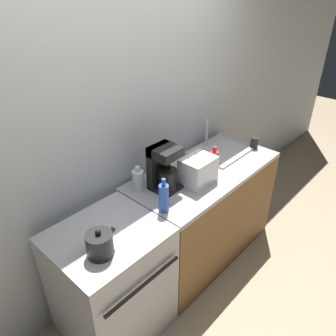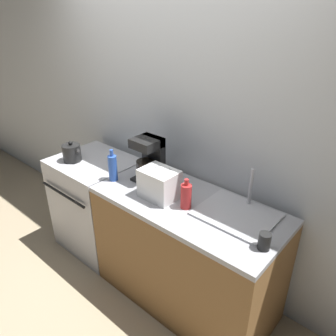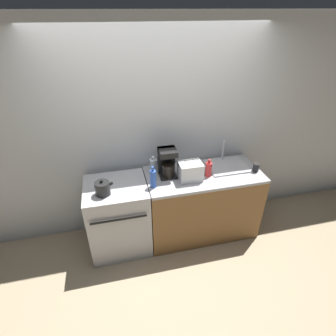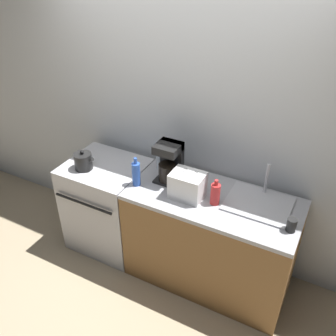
{
  "view_description": "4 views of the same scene",
  "coord_description": "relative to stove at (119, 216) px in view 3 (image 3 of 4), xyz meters",
  "views": [
    {
      "loc": [
        -1.45,
        -1.03,
        2.31
      ],
      "look_at": [
        0.07,
        0.36,
        1.1
      ],
      "focal_mm": 35.0,
      "sensor_mm": 36.0,
      "label": 1
    },
    {
      "loc": [
        1.67,
        -1.22,
        2.17
      ],
      "look_at": [
        0.25,
        0.4,
        1.07
      ],
      "focal_mm": 35.0,
      "sensor_mm": 36.0,
      "label": 2
    },
    {
      "loc": [
        -0.53,
        -2.14,
        2.62
      ],
      "look_at": [
        0.07,
        0.39,
        1.01
      ],
      "focal_mm": 28.0,
      "sensor_mm": 36.0,
      "label": 3
    },
    {
      "loc": [
        1.27,
        -1.93,
        2.75
      ],
      "look_at": [
        0.05,
        0.39,
        1.03
      ],
      "focal_mm": 40.0,
      "sensor_mm": 36.0,
      "label": 4
    }
  ],
  "objects": [
    {
      "name": "cup_black",
      "position": [
        1.68,
        -0.08,
        0.5
      ],
      "size": [
        0.07,
        0.07,
        0.1
      ],
      "color": "black",
      "rests_on": "counter_block"
    },
    {
      "name": "toaster",
      "position": [
        0.86,
        -0.06,
        0.55
      ],
      "size": [
        0.26,
        0.2,
        0.21
      ],
      "color": "white",
      "rests_on": "counter_block"
    },
    {
      "name": "coffee_maker",
      "position": [
        0.62,
        0.09,
        0.62
      ],
      "size": [
        0.2,
        0.2,
        0.35
      ],
      "color": "black",
      "rests_on": "counter_block"
    },
    {
      "name": "sink_tray",
      "position": [
        1.4,
        0.11,
        0.46
      ],
      "size": [
        0.5,
        0.4,
        0.28
      ],
      "color": "#B7B7BC",
      "rests_on": "counter_block"
    },
    {
      "name": "bottle_clear",
      "position": [
        0.48,
        0.21,
        0.53
      ],
      "size": [
        0.09,
        0.09,
        0.2
      ],
      "color": "silver",
      "rests_on": "counter_block"
    },
    {
      "name": "bottle_red",
      "position": [
        1.09,
        -0.04,
        0.54
      ],
      "size": [
        0.07,
        0.07,
        0.22
      ],
      "color": "#B72828",
      "rests_on": "counter_block"
    },
    {
      "name": "counter_block",
      "position": [
        1.06,
        0.02,
        -0.01
      ],
      "size": [
        1.4,
        0.66,
        0.91
      ],
      "color": "brown",
      "rests_on": "ground_plane"
    },
    {
      "name": "ground_plane",
      "position": [
        0.56,
        -0.31,
        -0.47
      ],
      "size": [
        12.0,
        12.0,
        0.0
      ],
      "primitive_type": "plane",
      "color": "tan"
    },
    {
      "name": "wall_back",
      "position": [
        0.56,
        0.4,
        0.83
      ],
      "size": [
        8.0,
        0.05,
        2.6
      ],
      "color": "silver",
      "rests_on": "ground_plane"
    },
    {
      "name": "stove",
      "position": [
        0.0,
        0.0,
        0.0
      ],
      "size": [
        0.7,
        0.66,
        0.91
      ],
      "color": "#B7B7BC",
      "rests_on": "ground_plane"
    },
    {
      "name": "bottle_blue",
      "position": [
        0.42,
        -0.11,
        0.55
      ],
      "size": [
        0.07,
        0.07,
        0.26
      ],
      "color": "#2D56B7",
      "rests_on": "counter_block"
    },
    {
      "name": "kettle",
      "position": [
        -0.13,
        -0.12,
        0.52
      ],
      "size": [
        0.2,
        0.16,
        0.18
      ],
      "color": "black",
      "rests_on": "stove"
    }
  ]
}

